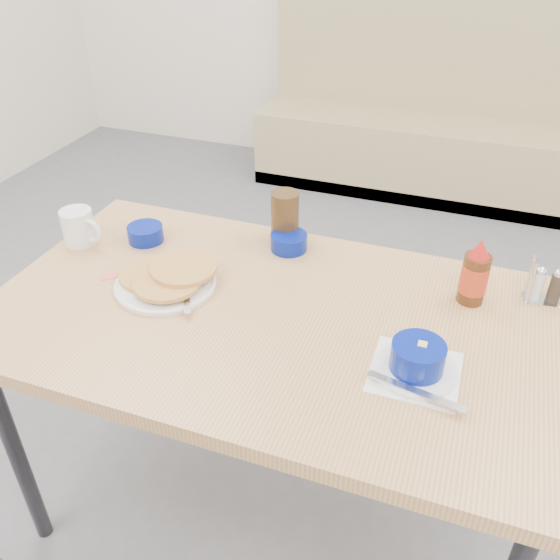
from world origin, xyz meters
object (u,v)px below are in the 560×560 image
(pancake_plate, at_px, (167,279))
(amber_tumbler, at_px, (285,217))
(dining_table, at_px, (273,333))
(creamer_bowl, at_px, (145,234))
(booth_bench, at_px, (418,131))
(coffee_mug, at_px, (79,227))
(butter_bowl, at_px, (289,242))
(grits_setting, at_px, (417,361))
(condiment_caddy, at_px, (546,287))
(syrup_bottle, at_px, (475,275))

(pancake_plate, relative_size, amber_tumbler, 1.74)
(dining_table, relative_size, pancake_plate, 5.36)
(creamer_bowl, relative_size, amber_tumbler, 0.68)
(booth_bench, xyz_separation_m, amber_tumbler, (-0.09, -2.19, 0.49))
(coffee_mug, relative_size, creamer_bowl, 1.30)
(creamer_bowl, relative_size, butter_bowl, 0.98)
(coffee_mug, distance_m, amber_tumbler, 0.59)
(grits_setting, bearing_deg, dining_table, 165.24)
(butter_bowl, distance_m, condiment_caddy, 0.68)
(creamer_bowl, bearing_deg, butter_bowl, 13.37)
(butter_bowl, bearing_deg, syrup_bottle, -9.05)
(dining_table, relative_size, grits_setting, 6.69)
(dining_table, xyz_separation_m, condiment_caddy, (0.61, 0.28, 0.10))
(dining_table, distance_m, condiment_caddy, 0.68)
(grits_setting, distance_m, syrup_bottle, 0.32)
(butter_bowl, relative_size, syrup_bottle, 0.60)
(pancake_plate, relative_size, grits_setting, 1.25)
(pancake_plate, height_order, coffee_mug, coffee_mug)
(pancake_plate, distance_m, condiment_caddy, 0.95)
(dining_table, distance_m, amber_tumbler, 0.38)
(pancake_plate, xyz_separation_m, grits_setting, (0.66, -0.11, 0.01))
(amber_tumbler, bearing_deg, condiment_caddy, -5.04)
(creamer_bowl, relative_size, syrup_bottle, 0.59)
(coffee_mug, height_order, grits_setting, coffee_mug)
(creamer_bowl, xyz_separation_m, butter_bowl, (0.41, 0.10, 0.00))
(booth_bench, relative_size, butter_bowl, 18.26)
(booth_bench, distance_m, grits_setting, 2.69)
(butter_bowl, xyz_separation_m, syrup_bottle, (0.51, -0.08, 0.05))
(syrup_bottle, bearing_deg, dining_table, -153.91)
(butter_bowl, bearing_deg, condiment_caddy, -1.60)
(dining_table, relative_size, syrup_bottle, 8.07)
(amber_tumbler, relative_size, syrup_bottle, 0.87)
(syrup_bottle, bearing_deg, butter_bowl, 170.95)
(coffee_mug, relative_size, grits_setting, 0.63)
(coffee_mug, bearing_deg, grits_setting, -12.48)
(coffee_mug, relative_size, condiment_caddy, 1.16)
(coffee_mug, height_order, creamer_bowl, coffee_mug)
(coffee_mug, height_order, amber_tumbler, amber_tumbler)
(booth_bench, xyz_separation_m, butter_bowl, (-0.06, -2.24, 0.43))
(dining_table, height_order, creamer_bowl, creamer_bowl)
(coffee_mug, bearing_deg, creamer_bowl, 24.20)
(booth_bench, bearing_deg, amber_tumbler, -92.38)
(amber_tumbler, bearing_deg, coffee_mug, -158.51)
(amber_tumbler, relative_size, condiment_caddy, 1.33)
(dining_table, bearing_deg, grits_setting, -14.76)
(grits_setting, height_order, syrup_bottle, syrup_bottle)
(pancake_plate, height_order, grits_setting, grits_setting)
(pancake_plate, distance_m, coffee_mug, 0.36)
(syrup_bottle, bearing_deg, pancake_plate, -165.00)
(booth_bench, bearing_deg, butter_bowl, -91.63)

